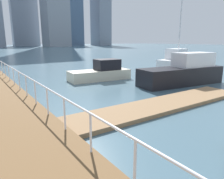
% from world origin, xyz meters
% --- Properties ---
extents(ground_plane, '(300.00, 300.00, 0.00)m').
position_xyz_m(ground_plane, '(0.00, 20.00, 0.00)').
color(ground_plane, '#476675').
extents(floating_dock, '(11.13, 2.00, 0.18)m').
position_xyz_m(floating_dock, '(2.06, 8.98, 0.09)').
color(floating_dock, '#93704C').
rests_on(floating_dock, ground_plane).
extents(boardwalk_railing, '(0.06, 31.07, 1.08)m').
position_xyz_m(boardwalk_railing, '(-3.15, 9.91, 1.24)').
color(boardwalk_railing, white).
rests_on(boardwalk_railing, boardwalk).
extents(moored_boat_0, '(5.97, 3.08, 8.99)m').
position_xyz_m(moored_boat_0, '(12.92, 16.80, 0.92)').
color(moored_boat_0, white).
rests_on(moored_boat_0, ground_plane).
extents(moored_boat_2, '(5.20, 2.23, 1.67)m').
position_xyz_m(moored_boat_2, '(3.59, 16.99, 0.61)').
color(moored_boat_2, beige).
rests_on(moored_boat_2, ground_plane).
extents(moored_boat_5, '(6.91, 2.76, 2.31)m').
position_xyz_m(moored_boat_5, '(7.68, 11.96, 0.90)').
color(moored_boat_5, black).
rests_on(moored_boat_5, ground_plane).
extents(skyline_tower_4, '(13.59, 8.49, 32.85)m').
position_xyz_m(skyline_tower_4, '(22.75, 127.34, 16.43)').
color(skyline_tower_4, gray).
rests_on(skyline_tower_4, ground_plane).
extents(skyline_tower_6, '(11.46, 8.86, 40.51)m').
position_xyz_m(skyline_tower_6, '(49.54, 124.93, 20.26)').
color(skyline_tower_6, slate).
rests_on(skyline_tower_6, ground_plane).
extents(skyline_tower_7, '(9.02, 13.24, 48.87)m').
position_xyz_m(skyline_tower_7, '(67.98, 122.84, 24.43)').
color(skyline_tower_7, gray).
rests_on(skyline_tower_7, ground_plane).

